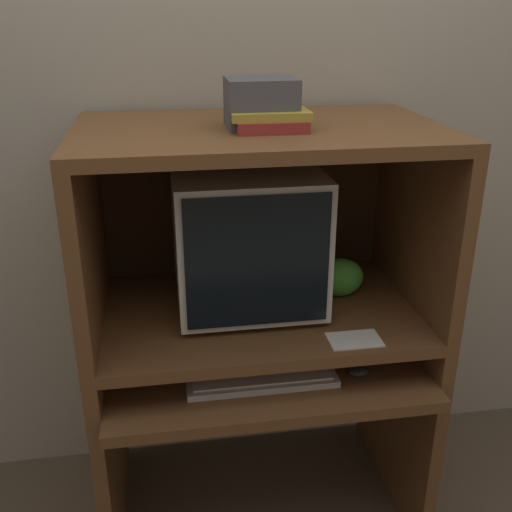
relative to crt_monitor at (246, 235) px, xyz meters
name	(u,v)px	position (x,y,z in m)	size (l,w,h in m)	color
wall_back	(241,125)	(0.03, 0.34, 0.28)	(6.00, 0.06, 2.60)	#B2A893
desk_base	(262,416)	(0.03, -0.10, -0.61)	(1.04, 0.71, 0.66)	brown
desk_monitor_shelf	(259,315)	(0.03, -0.05, -0.26)	(1.04, 0.65, 0.14)	brown
hutch_upper	(257,186)	(0.03, -0.01, 0.16)	(1.04, 0.65, 0.57)	brown
crt_monitor	(246,235)	(0.00, 0.00, 0.00)	(0.44, 0.45, 0.44)	beige
keyboard	(261,377)	(0.01, -0.25, -0.35)	(0.44, 0.14, 0.03)	beige
mouse	(358,372)	(0.30, -0.27, -0.35)	(0.06, 0.04, 0.03)	#28282B
snack_bag	(340,277)	(0.31, 0.00, -0.16)	(0.15, 0.11, 0.13)	green
book_stack	(269,120)	(0.05, -0.11, 0.37)	(0.21, 0.15, 0.05)	maroon
paper_card	(354,340)	(0.27, -0.29, -0.22)	(0.15, 0.10, 0.00)	white
storage_box	(261,103)	(0.03, -0.07, 0.41)	(0.19, 0.16, 0.13)	#4C4C51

